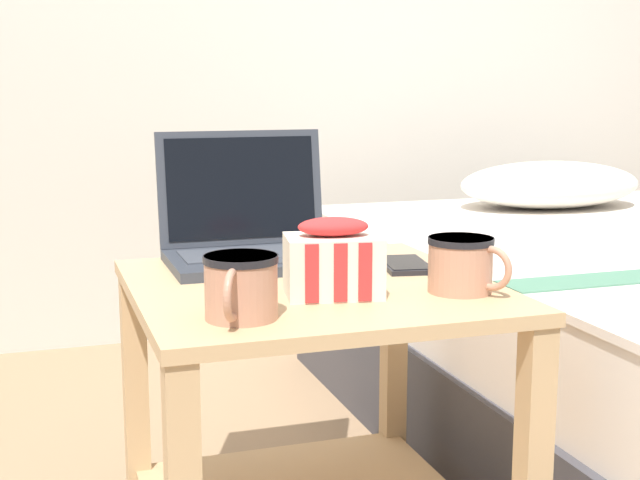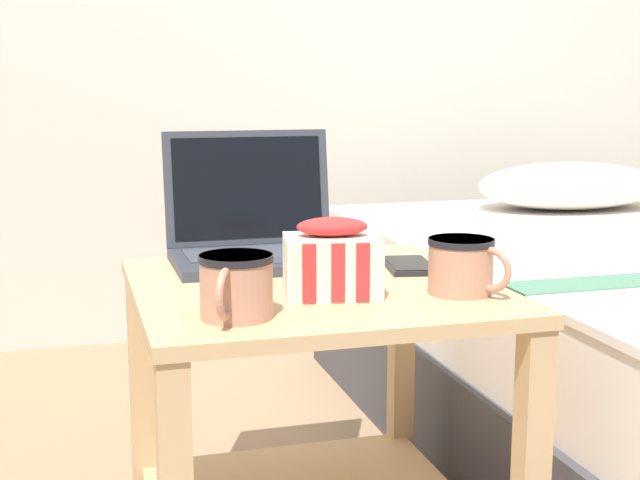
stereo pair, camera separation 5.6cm
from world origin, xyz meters
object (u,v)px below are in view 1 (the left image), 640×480
Objects in this scene: snack_bag at (333,261)px; cell_phone at (404,265)px; mug_front_right at (462,262)px; laptop at (252,235)px; mug_front_left at (241,284)px.

snack_bag is 1.03× the size of cell_phone.
snack_bag reaches higher than mug_front_right.
mug_front_left is (-0.12, -0.39, 0.00)m from laptop.
mug_front_right is at bearing -53.82° from laptop.
cell_phone is at bearing 35.06° from mug_front_left.
cell_phone is at bearing -30.27° from laptop.
mug_front_left reaches higher than cell_phone.
mug_front_right is 0.84× the size of cell_phone.
mug_front_left is 0.44m from cell_phone.
snack_bag reaches higher than mug_front_left.
laptop is at bearing 99.95° from snack_bag.
snack_bag is at bearing 167.86° from mug_front_right.
mug_front_right is 0.20m from snack_bag.
snack_bag is (0.05, -0.30, 0.01)m from laptop.
cell_phone is (-0.01, 0.20, -0.04)m from mug_front_right.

